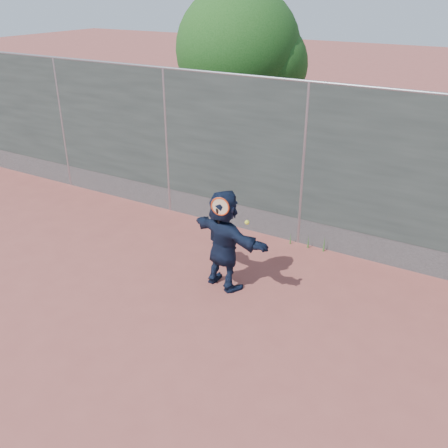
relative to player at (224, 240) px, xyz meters
The scene contains 6 objects.
ground 1.76m from the player, 72.73° to the right, with size 80.00×80.00×0.00m, color #9E4C42.
player is the anchor object (origin of this frame).
fence 2.20m from the player, 77.08° to the left, with size 20.00×0.06×3.03m.
swing_action 0.67m from the player, 64.83° to the right, with size 0.68×0.22×0.51m.
tree_left 5.98m from the player, 115.22° to the left, with size 3.15×3.00×4.53m.
weed_clump 2.16m from the player, 68.27° to the left, with size 0.68×0.07×0.30m.
Camera 1 is at (3.04, -4.51, 4.45)m, focal length 40.00 mm.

